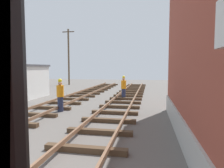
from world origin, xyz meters
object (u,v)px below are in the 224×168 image
at_px(control_hut, 23,81).
at_px(parked_car_blue, 0,81).
at_px(track_worker_foreground, 60,95).
at_px(track_worker_distant, 124,88).
at_px(utility_pole_far, 69,56).

height_order(control_hut, parked_car_blue, control_hut).
bearing_deg(control_hut, track_worker_foreground, -39.19).
bearing_deg(track_worker_foreground, track_worker_distant, 59.62).
relative_size(control_hut, track_worker_distant, 2.03).
xyz_separation_m(parked_car_blue, track_worker_foreground, (12.61, -10.26, 0.03)).
relative_size(control_hut, track_worker_foreground, 2.03).
distance_m(control_hut, parked_car_blue, 9.28).
distance_m(parked_car_blue, track_worker_distant, 16.42).
height_order(parked_car_blue, utility_pole_far, utility_pole_far).
bearing_deg(utility_pole_far, control_hut, -83.94).
relative_size(control_hut, utility_pole_far, 0.47).
relative_size(track_worker_foreground, track_worker_distant, 1.00).
distance_m(track_worker_foreground, track_worker_distant, 5.84).
xyz_separation_m(control_hut, track_worker_distant, (8.38, 0.62, -0.46)).
height_order(utility_pole_far, track_worker_foreground, utility_pole_far).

